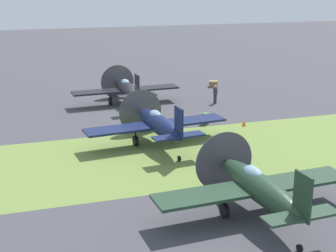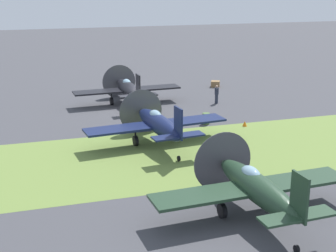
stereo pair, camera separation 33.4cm
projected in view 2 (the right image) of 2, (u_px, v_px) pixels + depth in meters
The scene contains 9 objects.
ground_plane at pixel (128, 113), 42.39m from camera, with size 160.00×160.00×0.00m, color #424247.
grass_verge at pixel (166, 156), 31.94m from camera, with size 120.00×11.00×0.01m, color olive.
airplane_lead at pixel (128, 89), 44.76m from camera, with size 10.01×7.93×3.57m.
airplane_wingman at pixel (158, 124), 33.76m from camera, with size 10.31×8.17×3.66m.
airplane_trail at pixel (255, 187), 23.41m from camera, with size 10.34×8.18×3.69m.
ground_crew_chief at pixel (217, 94), 45.32m from camera, with size 0.38×0.57×1.73m.
fuel_drum at pixel (206, 119), 38.92m from camera, with size 0.60×0.60×0.90m, color #476633.
supply_crate at pixel (215, 84), 52.57m from camera, with size 0.90×0.90×0.64m, color olive.
runway_marker_cone at pixel (245, 123), 38.41m from camera, with size 0.36×0.36×0.44m, color orange.
Camera 2 is at (-8.70, -40.15, 11.07)m, focal length 52.06 mm.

